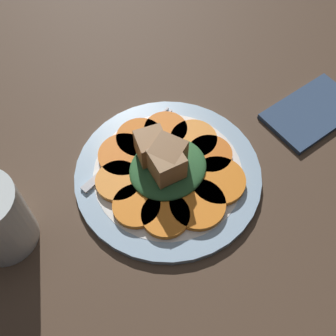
{
  "coord_description": "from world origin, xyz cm",
  "views": [
    {
      "loc": [
        17.84,
        24.22,
        51.48
      ],
      "look_at": [
        0.0,
        0.0,
        4.1
      ],
      "focal_mm": 45.0,
      "sensor_mm": 36.0,
      "label": 1
    }
  ],
  "objects": [
    {
      "name": "table_slab",
      "position": [
        0.0,
        0.0,
        1.0
      ],
      "size": [
        120.0,
        120.0,
        2.0
      ],
      "primitive_type": "cube",
      "color": "#4C3828",
      "rests_on": "ground"
    },
    {
      "name": "plate",
      "position": [
        0.0,
        0.0,
        2.52
      ],
      "size": [
        25.4,
        25.4,
        1.05
      ],
      "color": "#99B7D1",
      "rests_on": "table_slab"
    },
    {
      "name": "carrot_slice_0",
      "position": [
        -5.96,
        -1.98,
        3.52
      ],
      "size": [
        6.61,
        6.61,
        0.85
      ],
      "primitive_type": "cylinder",
      "color": "orange",
      "rests_on": "plate"
    },
    {
      "name": "carrot_slice_1",
      "position": [
        -3.81,
        -5.72,
        3.52
      ],
      "size": [
        6.2,
        6.2,
        0.85
      ],
      "primitive_type": "cylinder",
      "color": "orange",
      "rests_on": "plate"
    },
    {
      "name": "carrot_slice_2",
      "position": [
        -0.03,
        -6.65,
        3.52
      ],
      "size": [
        6.78,
        6.78,
        0.85
      ],
      "primitive_type": "cylinder",
      "color": "orange",
      "rests_on": "plate"
    },
    {
      "name": "carrot_slice_3",
      "position": [
        3.48,
        -5.6,
        3.52
      ],
      "size": [
        7.01,
        7.01,
        0.85
      ],
      "primitive_type": "cylinder",
      "color": "orange",
      "rests_on": "plate"
    },
    {
      "name": "carrot_slice_4",
      "position": [
        6.3,
        -2.5,
        3.52
      ],
      "size": [
        6.16,
        6.16,
        0.85
      ],
      "primitive_type": "cylinder",
      "color": "orange",
      "rests_on": "plate"
    },
    {
      "name": "carrot_slice_5",
      "position": [
        6.44,
        1.95,
        3.52
      ],
      "size": [
        6.17,
        6.17,
        0.85
      ],
      "primitive_type": "cylinder",
      "color": "orange",
      "rests_on": "plate"
    },
    {
      "name": "carrot_slice_6",
      "position": [
        4.24,
        5.23,
        3.52
      ],
      "size": [
        6.22,
        6.22,
        0.85
      ],
      "primitive_type": "cylinder",
      "color": "orange",
      "rests_on": "plate"
    },
    {
      "name": "carrot_slice_7",
      "position": [
        -0.36,
        6.38,
        3.52
      ],
      "size": [
        7.28,
        7.28,
        0.85
      ],
      "primitive_type": "cylinder",
      "color": "orange",
      "rests_on": "plate"
    },
    {
      "name": "carrot_slice_8",
      "position": [
        -4.36,
        5.26,
        3.52
      ],
      "size": [
        7.34,
        7.34,
        0.85
      ],
      "primitive_type": "cylinder",
      "color": "orange",
      "rests_on": "plate"
    },
    {
      "name": "carrot_slice_9",
      "position": [
        -6.16,
        1.34,
        3.52
      ],
      "size": [
        6.2,
        6.2,
        0.85
      ],
      "primitive_type": "cylinder",
      "color": "orange",
      "rests_on": "plate"
    },
    {
      "name": "center_pile",
      "position": [
        0.21,
        -0.13,
        5.42
      ],
      "size": [
        10.69,
        9.65,
        5.9
      ],
      "color": "#2D6033",
      "rests_on": "plate"
    },
    {
      "name": "fork",
      "position": [
        1.51,
        -6.15,
        3.3
      ],
      "size": [
        17.97,
        5.44,
        0.4
      ],
      "rotation": [
        0.0,
        0.0,
        0.21
      ],
      "color": "silver",
      "rests_on": "plate"
    },
    {
      "name": "napkin",
      "position": [
        -24.14,
        3.97,
        2.4
      ],
      "size": [
        14.34,
        8.61,
        0.8
      ],
      "color": "#334766",
      "rests_on": "table_slab"
    }
  ]
}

